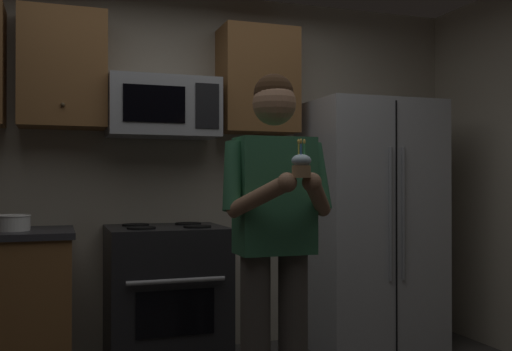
% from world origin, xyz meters
% --- Properties ---
extents(wall_back, '(4.40, 0.10, 2.60)m').
position_xyz_m(wall_back, '(0.00, 1.75, 1.30)').
color(wall_back, '#B7AD99').
rests_on(wall_back, ground).
extents(oven_range, '(0.76, 0.70, 0.93)m').
position_xyz_m(oven_range, '(-0.15, 1.36, 0.46)').
color(oven_range, black).
rests_on(oven_range, ground).
extents(microwave, '(0.74, 0.41, 0.40)m').
position_xyz_m(microwave, '(-0.15, 1.48, 1.72)').
color(microwave, '#9EA0A5').
extents(refrigerator, '(0.90, 0.75, 1.80)m').
position_xyz_m(refrigerator, '(1.35, 1.32, 0.90)').
color(refrigerator, '#B7BABF').
rests_on(refrigerator, ground).
extents(cabinet_row_upper, '(2.78, 0.36, 0.76)m').
position_xyz_m(cabinet_row_upper, '(-0.72, 1.53, 1.95)').
color(cabinet_row_upper, brown).
extents(bowl_large_white, '(0.21, 0.21, 0.10)m').
position_xyz_m(bowl_large_white, '(-1.09, 1.34, 0.97)').
color(bowl_large_white, white).
rests_on(bowl_large_white, counter_left).
extents(person, '(0.60, 0.48, 1.76)m').
position_xyz_m(person, '(0.19, 0.23, 1.00)').
color(person, '#4C4742').
rests_on(person, ground).
extents(cupcake, '(0.09, 0.09, 0.17)m').
position_xyz_m(cupcake, '(0.19, -0.10, 1.29)').
color(cupcake, '#A87F56').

